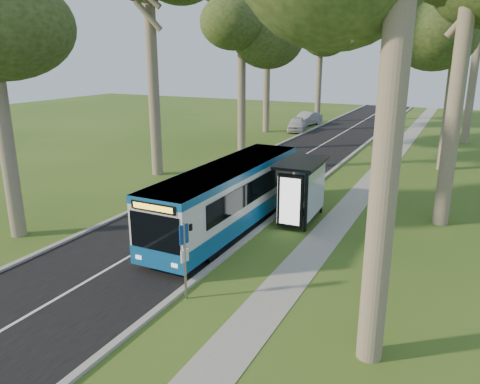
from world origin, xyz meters
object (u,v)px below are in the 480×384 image
Objects in this scene: car_white at (297,124)px; litter_bin at (318,187)px; bus_shelter at (301,181)px; bus_stop_sign at (185,253)px; car_silver at (307,119)px; bus at (228,197)px.

litter_bin is at bearing -82.42° from car_white.
car_white is (-9.58, 26.65, -1.37)m from bus_shelter.
litter_bin is at bearing 102.51° from bus_stop_sign.
bus_stop_sign is 36.29m from car_white.
car_silver is at bearing 105.56° from bus_shelter.
car_white reaches higher than litter_bin.
bus_shelter reaches higher than litter_bin.
car_white is at bearing -73.52° from car_silver.
bus is at bearing -105.80° from litter_bin.
bus_stop_sign is at bearing -98.74° from bus_shelter.
bus is 4.24× the size of bus_stop_sign.
litter_bin is 27.54m from car_silver.
car_silver is at bearing 109.68° from litter_bin.
bus_stop_sign is at bearing -91.30° from car_white.
litter_bin is at bearing 74.57° from bus.
bus is 3.52m from bus_shelter.
bus_shelter is (2.73, 2.15, 0.56)m from bus.
litter_bin is 0.19× the size of car_silver.
bus_stop_sign is 0.76× the size of bus_shelter.
car_silver is (-8.93, 39.70, -0.90)m from bus_stop_sign.
bus_shelter is 0.76× the size of car_silver.
bus is at bearing 119.00° from bus_stop_sign.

